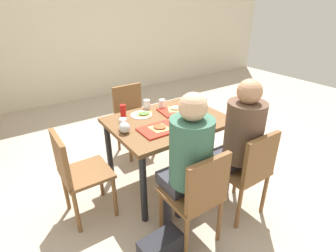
% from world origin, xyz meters
% --- Properties ---
extents(ground_plane, '(10.00, 10.00, 0.02)m').
position_xyz_m(ground_plane, '(0.00, 0.00, -0.01)').
color(ground_plane, '#B7A893').
extents(back_wall, '(10.00, 0.10, 2.80)m').
position_xyz_m(back_wall, '(0.00, 3.20, 1.40)').
color(back_wall, beige).
rests_on(back_wall, ground_plane).
extents(main_table, '(1.14, 0.86, 0.74)m').
position_xyz_m(main_table, '(0.00, 0.00, 0.64)').
color(main_table, brown).
rests_on(main_table, ground_plane).
extents(chair_near_left, '(0.40, 0.40, 0.86)m').
position_xyz_m(chair_near_left, '(-0.28, -0.81, 0.51)').
color(chair_near_left, brown).
rests_on(chair_near_left, ground_plane).
extents(chair_near_right, '(0.40, 0.40, 0.86)m').
position_xyz_m(chair_near_right, '(0.28, -0.81, 0.51)').
color(chair_near_right, brown).
rests_on(chair_near_right, ground_plane).
extents(chair_far_side, '(0.40, 0.40, 0.86)m').
position_xyz_m(chair_far_side, '(0.00, 0.81, 0.51)').
color(chair_far_side, brown).
rests_on(chair_far_side, ground_plane).
extents(chair_left_end, '(0.40, 0.40, 0.86)m').
position_xyz_m(chair_left_end, '(-0.95, 0.00, 0.51)').
color(chair_left_end, brown).
rests_on(chair_left_end, ground_plane).
extents(person_in_red, '(0.32, 0.42, 1.27)m').
position_xyz_m(person_in_red, '(-0.28, -0.67, 0.75)').
color(person_in_red, '#383842').
rests_on(person_in_red, ground_plane).
extents(person_in_brown_jacket, '(0.32, 0.42, 1.27)m').
position_xyz_m(person_in_brown_jacket, '(0.28, -0.67, 0.75)').
color(person_in_brown_jacket, '#383842').
rests_on(person_in_brown_jacket, ground_plane).
extents(tray_red_near, '(0.36, 0.26, 0.02)m').
position_xyz_m(tray_red_near, '(-0.20, -0.15, 0.75)').
color(tray_red_near, red).
rests_on(tray_red_near, main_table).
extents(tray_red_far, '(0.39, 0.30, 0.02)m').
position_xyz_m(tray_red_far, '(0.20, 0.13, 0.75)').
color(tray_red_far, red).
rests_on(tray_red_far, main_table).
extents(paper_plate_center, '(0.22, 0.22, 0.01)m').
position_xyz_m(paper_plate_center, '(-0.17, 0.24, 0.74)').
color(paper_plate_center, white).
rests_on(paper_plate_center, main_table).
extents(paper_plate_near_edge, '(0.22, 0.22, 0.01)m').
position_xyz_m(paper_plate_near_edge, '(0.17, -0.24, 0.74)').
color(paper_plate_near_edge, white).
rests_on(paper_plate_near_edge, main_table).
extents(pizza_slice_a, '(0.22, 0.22, 0.02)m').
position_xyz_m(pizza_slice_a, '(-0.19, -0.14, 0.76)').
color(pizza_slice_a, '#DBAD60').
rests_on(pizza_slice_a, tray_red_near).
extents(pizza_slice_b, '(0.23, 0.22, 0.02)m').
position_xyz_m(pizza_slice_b, '(0.21, 0.15, 0.76)').
color(pizza_slice_b, '#DBAD60').
rests_on(pizza_slice_b, tray_red_far).
extents(pizza_slice_c, '(0.19, 0.17, 0.02)m').
position_xyz_m(pizza_slice_c, '(-0.15, 0.22, 0.76)').
color(pizza_slice_c, '#DBAD60').
rests_on(pizza_slice_c, paper_plate_center).
extents(pizza_slice_d, '(0.24, 0.20, 0.02)m').
position_xyz_m(pizza_slice_d, '(0.18, -0.22, 0.76)').
color(pizza_slice_d, '#C68C47').
rests_on(pizza_slice_d, paper_plate_near_edge).
extents(plastic_cup_a, '(0.07, 0.07, 0.10)m').
position_xyz_m(plastic_cup_a, '(-0.03, 0.37, 0.79)').
color(plastic_cup_a, white).
rests_on(plastic_cup_a, main_table).
extents(plastic_cup_b, '(0.07, 0.07, 0.10)m').
position_xyz_m(plastic_cup_b, '(0.03, -0.37, 0.79)').
color(plastic_cup_b, white).
rests_on(plastic_cup_b, main_table).
extents(plastic_cup_c, '(0.07, 0.07, 0.10)m').
position_xyz_m(plastic_cup_c, '(-0.45, 0.06, 0.79)').
color(plastic_cup_c, white).
rests_on(plastic_cup_c, main_table).
extents(plastic_cup_d, '(0.07, 0.07, 0.10)m').
position_xyz_m(plastic_cup_d, '(0.11, 0.28, 0.79)').
color(plastic_cup_d, white).
rests_on(plastic_cup_d, main_table).
extents(soda_can, '(0.07, 0.07, 0.12)m').
position_xyz_m(soda_can, '(0.48, 0.02, 0.80)').
color(soda_can, '#B7BCC6').
rests_on(soda_can, main_table).
extents(condiment_bottle, '(0.06, 0.06, 0.16)m').
position_xyz_m(condiment_bottle, '(-0.37, 0.24, 0.82)').
color(condiment_bottle, red).
rests_on(condiment_bottle, main_table).
extents(foil_bundle, '(0.10, 0.10, 0.10)m').
position_xyz_m(foil_bundle, '(-0.48, -0.02, 0.79)').
color(foil_bundle, silver).
rests_on(foil_bundle, main_table).
extents(handbag, '(0.33, 0.18, 0.28)m').
position_xyz_m(handbag, '(-0.63, -0.83, 0.14)').
color(handbag, black).
rests_on(handbag, ground_plane).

